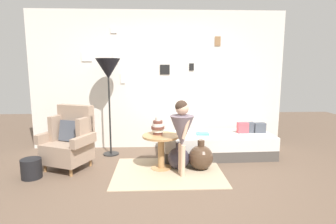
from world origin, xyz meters
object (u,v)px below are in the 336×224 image
book_on_daybed (203,134)px  magazine_basket (31,168)px  vase_striped (158,127)px  person_child (182,128)px  floor_lamp (108,72)px  demijohn_near (179,158)px  daybed (217,145)px  side_table (161,145)px  demijohn_far (201,157)px  armchair (70,140)px

book_on_daybed → magazine_basket: book_on_daybed is taller
vase_striped → person_child: 0.48m
vase_striped → book_on_daybed: bearing=31.8°
floor_lamp → demijohn_near: bearing=-33.4°
vase_striped → person_child: bearing=-45.2°
magazine_basket → daybed: bearing=17.1°
daybed → magazine_basket: bearing=-162.9°
side_table → magazine_basket: size_ratio=2.03×
demijohn_near → demijohn_far: size_ratio=0.91×
side_table → magazine_basket: (-1.84, -0.28, -0.24)m
demijohn_near → demijohn_far: bearing=-7.3°
vase_striped → demijohn_near: 0.58m
daybed → side_table: side_table is taller
demijohn_near → floor_lamp: bearing=146.6°
armchair → magazine_basket: size_ratio=3.46×
armchair → person_child: size_ratio=0.88×
side_table → vase_striped: size_ratio=2.07×
side_table → person_child: bearing=-44.7°
demijohn_near → demijohn_far: (0.33, -0.04, 0.02)m
person_child → magazine_basket: size_ratio=3.93×
daybed → vase_striped: (-1.05, -0.54, 0.45)m
daybed → book_on_daybed: book_on_daybed is taller
demijohn_near → demijohn_far: 0.34m
daybed → floor_lamp: size_ratio=1.13×
armchair → demijohn_far: size_ratio=2.10×
demijohn_far → demijohn_near: bearing=172.7°
armchair → floor_lamp: bearing=50.6°
floor_lamp → demijohn_far: floor_lamp is taller
floor_lamp → demijohn_far: (1.49, -0.81, -1.29)m
person_child → magazine_basket: bearing=179.8°
person_child → demijohn_far: bearing=36.4°
side_table → vase_striped: bearing=132.2°
side_table → floor_lamp: (-0.89, 0.75, 1.09)m
armchair → magazine_basket: armchair is taller
armchair → demijohn_near: size_ratio=2.31×
vase_striped → book_on_daybed: (0.78, 0.48, -0.23)m
side_table → demijohn_near: bearing=-2.2°
side_table → floor_lamp: size_ratio=0.33×
demijohn_near → side_table: bearing=177.8°
person_child → demijohn_far: size_ratio=2.38×
armchair → magazine_basket: bearing=-137.2°
armchair → side_table: (1.41, -0.12, -0.06)m
side_table → armchair: bearing=174.9°
vase_striped → demijohn_near: bearing=-11.2°
side_table → magazine_basket: 1.88m
demijohn_far → vase_striped: bearing=170.8°
floor_lamp → magazine_basket: bearing=-132.7°
person_child → magazine_basket: person_child is taller
floor_lamp → magazine_basket: size_ratio=6.09×
person_child → book_on_daybed: size_ratio=5.00×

